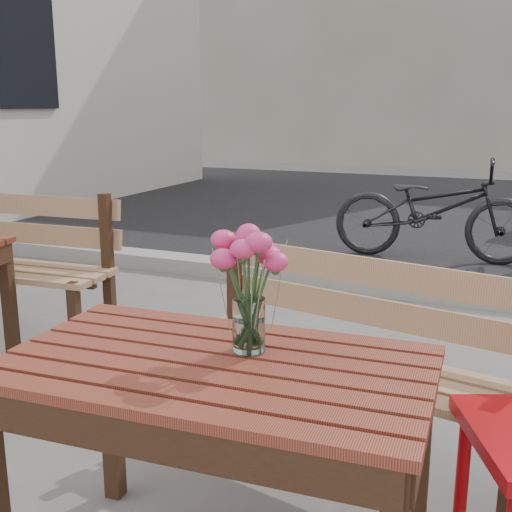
# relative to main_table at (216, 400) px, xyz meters

# --- Properties ---
(street) EXTENTS (30.00, 8.12, 0.12)m
(street) POSITION_rel_main_table_xyz_m (0.16, 5.18, -0.55)
(street) COLOR black
(street) RESTS_ON ground
(main_table) EXTENTS (1.17, 0.72, 0.70)m
(main_table) POSITION_rel_main_table_xyz_m (0.00, 0.00, 0.00)
(main_table) COLOR #572017
(main_table) RESTS_ON ground
(main_bench) EXTENTS (1.41, 0.66, 0.84)m
(main_bench) POSITION_rel_main_table_xyz_m (0.19, 0.80, -0.07)
(main_bench) COLOR #A47754
(main_bench) RESTS_ON ground
(main_vase) EXTENTS (0.19, 0.19, 0.35)m
(main_vase) POSITION_rel_main_table_xyz_m (0.05, 0.10, 0.33)
(main_vase) COLOR white
(main_vase) RESTS_ON main_table
(bicycle) EXTENTS (1.76, 0.71, 0.90)m
(bicycle) POSITION_rel_main_table_xyz_m (-0.03, 4.33, -0.13)
(bicycle) COLOR black
(bicycle) RESTS_ON ground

